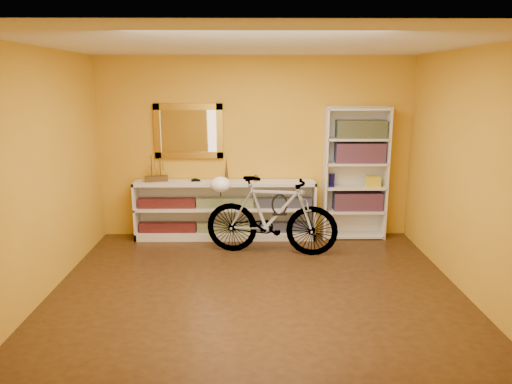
{
  "coord_description": "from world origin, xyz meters",
  "views": [
    {
      "loc": [
        -0.06,
        -4.89,
        2.25
      ],
      "look_at": [
        0.0,
        0.7,
        0.95
      ],
      "focal_mm": 33.58,
      "sensor_mm": 36.0,
      "label": 1
    }
  ],
  "objects_px": {
    "bookcase": "(355,174)",
    "console_unit": "(225,210)",
    "bicycle": "(272,216)",
    "helmet": "(220,185)"
  },
  "relations": [
    {
      "from": "bicycle",
      "to": "helmet",
      "type": "relative_size",
      "value": 6.46
    },
    {
      "from": "bookcase",
      "to": "bicycle",
      "type": "relative_size",
      "value": 1.07
    },
    {
      "from": "bicycle",
      "to": "helmet",
      "type": "bearing_deg",
      "value": 90.0
    },
    {
      "from": "bookcase",
      "to": "bicycle",
      "type": "bearing_deg",
      "value": -151.01
    },
    {
      "from": "bookcase",
      "to": "helmet",
      "type": "xyz_separation_m",
      "value": [
        -1.9,
        -0.57,
        -0.03
      ]
    },
    {
      "from": "console_unit",
      "to": "bookcase",
      "type": "bearing_deg",
      "value": 0.77
    },
    {
      "from": "console_unit",
      "to": "bookcase",
      "type": "xyz_separation_m",
      "value": [
        1.87,
        0.03,
        0.52
      ]
    },
    {
      "from": "bookcase",
      "to": "console_unit",
      "type": "bearing_deg",
      "value": -179.23
    },
    {
      "from": "bookcase",
      "to": "bicycle",
      "type": "distance_m",
      "value": 1.47
    },
    {
      "from": "console_unit",
      "to": "bicycle",
      "type": "xyz_separation_m",
      "value": [
        0.64,
        -0.66,
        0.1
      ]
    }
  ]
}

